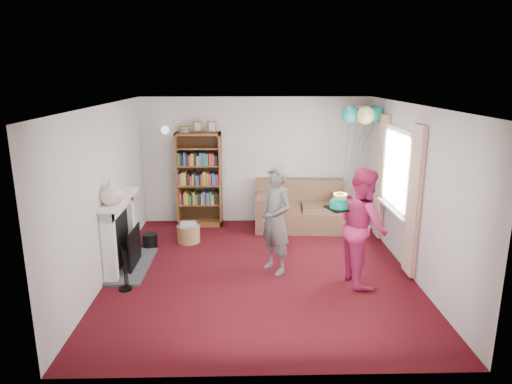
{
  "coord_description": "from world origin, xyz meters",
  "views": [
    {
      "loc": [
        -0.22,
        -6.44,
        2.92
      ],
      "look_at": [
        -0.05,
        0.6,
        1.09
      ],
      "focal_mm": 32.0,
      "sensor_mm": 36.0,
      "label": 1
    }
  ],
  "objects_px": {
    "bookcase": "(199,180)",
    "person_magenta": "(363,226)",
    "sofa": "(300,210)",
    "birthday_cake": "(340,204)",
    "person_striped": "(276,220)"
  },
  "relations": [
    {
      "from": "person_striped",
      "to": "birthday_cake",
      "type": "distance_m",
      "value": 1.0
    },
    {
      "from": "bookcase",
      "to": "person_magenta",
      "type": "relative_size",
      "value": 1.22
    },
    {
      "from": "person_striped",
      "to": "person_magenta",
      "type": "bearing_deg",
      "value": 36.65
    },
    {
      "from": "person_magenta",
      "to": "birthday_cake",
      "type": "bearing_deg",
      "value": 79.48
    },
    {
      "from": "person_striped",
      "to": "person_magenta",
      "type": "xyz_separation_m",
      "value": [
        1.21,
        -0.38,
        0.02
      ]
    },
    {
      "from": "person_striped",
      "to": "birthday_cake",
      "type": "relative_size",
      "value": 4.9
    },
    {
      "from": "sofa",
      "to": "person_striped",
      "type": "relative_size",
      "value": 1.05
    },
    {
      "from": "sofa",
      "to": "birthday_cake",
      "type": "bearing_deg",
      "value": -80.04
    },
    {
      "from": "sofa",
      "to": "person_magenta",
      "type": "relative_size",
      "value": 1.02
    },
    {
      "from": "bookcase",
      "to": "person_magenta",
      "type": "height_order",
      "value": "bookcase"
    },
    {
      "from": "bookcase",
      "to": "person_magenta",
      "type": "bearing_deg",
      "value": -46.29
    },
    {
      "from": "person_magenta",
      "to": "birthday_cake",
      "type": "distance_m",
      "value": 0.47
    },
    {
      "from": "sofa",
      "to": "bookcase",
      "type": "bearing_deg",
      "value": 177.4
    },
    {
      "from": "sofa",
      "to": "birthday_cake",
      "type": "xyz_separation_m",
      "value": [
        0.25,
        -2.43,
        0.82
      ]
    },
    {
      "from": "bookcase",
      "to": "person_striped",
      "type": "height_order",
      "value": "bookcase"
    }
  ]
}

